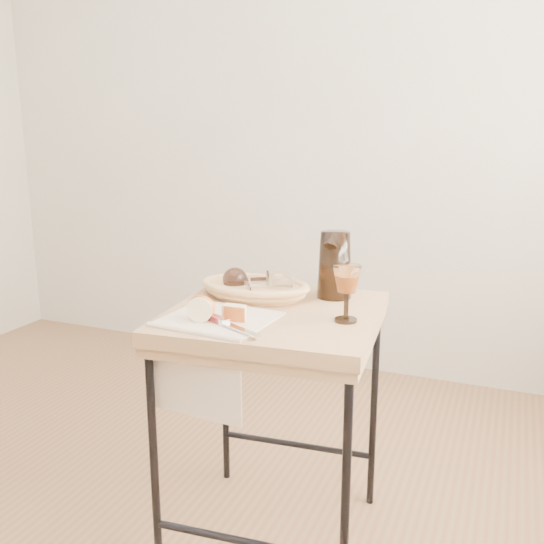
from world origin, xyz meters
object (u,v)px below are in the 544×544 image
at_px(goblet_lying_b, 266,284).
at_px(wine_goblet, 347,293).
at_px(goblet_lying_a, 249,279).
at_px(pitcher, 335,265).
at_px(side_table, 274,428).
at_px(table_knife, 226,322).
at_px(bread_basket, 255,290).
at_px(apple_half, 202,308).
at_px(tea_towel, 219,319).

height_order(goblet_lying_b, wine_goblet, wine_goblet).
distance_m(goblet_lying_a, pitcher, 0.28).
bearing_deg(goblet_lying_b, side_table, -94.68).
distance_m(side_table, table_knife, 0.45).
relative_size(goblet_lying_b, table_knife, 0.53).
height_order(bread_basket, apple_half, apple_half).
height_order(goblet_lying_b, table_knife, goblet_lying_b).
relative_size(goblet_lying_b, pitcher, 0.52).
height_order(goblet_lying_a, table_knife, goblet_lying_a).
bearing_deg(wine_goblet, tea_towel, -159.94).
bearing_deg(table_knife, goblet_lying_a, 129.85).
height_order(side_table, apple_half, apple_half).
height_order(goblet_lying_b, apple_half, goblet_lying_b).
bearing_deg(tea_towel, table_knife, -43.31).
height_order(goblet_lying_a, pitcher, pitcher).
bearing_deg(bread_basket, goblet_lying_b, -20.12).
height_order(bread_basket, goblet_lying_a, goblet_lying_a).
distance_m(goblet_lying_b, wine_goblet, 0.31).
xyz_separation_m(side_table, pitcher, (0.12, 0.20, 0.49)).
distance_m(goblet_lying_a, apple_half, 0.30).
bearing_deg(goblet_lying_a, wine_goblet, 128.90).
relative_size(goblet_lying_a, goblet_lying_b, 1.00).
relative_size(side_table, tea_towel, 2.63).
relative_size(tea_towel, apple_half, 3.81).
xyz_separation_m(goblet_lying_b, wine_goblet, (0.29, -0.11, 0.03)).
distance_m(pitcher, table_knife, 0.45).
xyz_separation_m(tea_towel, wine_goblet, (0.33, 0.12, 0.08)).
bearing_deg(apple_half, tea_towel, 33.55).
bearing_deg(side_table, bread_basket, 135.87).
bearing_deg(table_knife, pitcher, 91.79).
height_order(side_table, bread_basket, bread_basket).
xyz_separation_m(bread_basket, goblet_lying_b, (0.05, -0.02, 0.03)).
relative_size(side_table, table_knife, 3.14).
relative_size(pitcher, wine_goblet, 1.55).
bearing_deg(side_table, table_knife, -106.29).
bearing_deg(bread_basket, side_table, -42.45).
height_order(tea_towel, goblet_lying_a, goblet_lying_a).
xyz_separation_m(goblet_lying_b, apple_half, (-0.08, -0.27, -0.01)).
relative_size(goblet_lying_a, table_knife, 0.53).
bearing_deg(pitcher, table_knife, -109.63).
xyz_separation_m(tea_towel, table_knife, (0.05, -0.05, 0.01)).
xyz_separation_m(tea_towel, goblet_lying_b, (0.05, 0.23, 0.05)).
distance_m(tea_towel, wine_goblet, 0.36).
xyz_separation_m(tea_towel, goblet_lying_a, (-0.03, 0.27, 0.05)).
distance_m(side_table, wine_goblet, 0.52).
xyz_separation_m(goblet_lying_a, table_knife, (0.08, -0.32, -0.04)).
distance_m(goblet_lying_a, table_knife, 0.33).
bearing_deg(goblet_lying_a, table_knife, 74.74).
height_order(tea_towel, bread_basket, bread_basket).
relative_size(wine_goblet, table_knife, 0.66).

